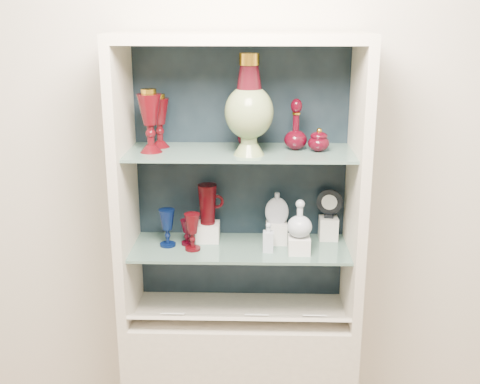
{
  "coord_description": "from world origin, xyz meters",
  "views": [
    {
      "loc": [
        0.06,
        -0.85,
        2.02
      ],
      "look_at": [
        0.0,
        1.53,
        1.3
      ],
      "focal_mm": 45.0,
      "sensor_mm": 36.0,
      "label": 1
    }
  ],
  "objects_px": {
    "ruby_decanter_b": "(296,123)",
    "cobalt_goblet": "(167,228)",
    "lidded_bowl": "(319,139)",
    "ruby_goblet_tall": "(192,232)",
    "pedestal_lamp_left": "(159,121)",
    "ruby_goblet_small": "(187,232)",
    "ruby_pitcher": "(207,204)",
    "ruby_decanter_a": "(247,122)",
    "clear_square_bottle": "(268,237)",
    "pedestal_lamp_right": "(150,121)",
    "flat_flask": "(277,207)",
    "cameo_medallion": "(329,203)",
    "clear_round_decanter": "(300,219)",
    "enamel_urn": "(249,105)"
  },
  "relations": [
    {
      "from": "clear_square_bottle",
      "to": "clear_round_decanter",
      "type": "xyz_separation_m",
      "value": [
        0.13,
        -0.01,
        0.08
      ]
    },
    {
      "from": "ruby_goblet_small",
      "to": "pedestal_lamp_left",
      "type": "bearing_deg",
      "value": 157.22
    },
    {
      "from": "lidded_bowl",
      "to": "clear_square_bottle",
      "type": "bearing_deg",
      "value": -165.28
    },
    {
      "from": "cobalt_goblet",
      "to": "ruby_pitcher",
      "type": "distance_m",
      "value": 0.2
    },
    {
      "from": "lidded_bowl",
      "to": "clear_round_decanter",
      "type": "relative_size",
      "value": 0.64
    },
    {
      "from": "enamel_urn",
      "to": "ruby_goblet_small",
      "type": "height_order",
      "value": "enamel_urn"
    },
    {
      "from": "ruby_goblet_tall",
      "to": "cameo_medallion",
      "type": "relative_size",
      "value": 1.21
    },
    {
      "from": "pedestal_lamp_left",
      "to": "flat_flask",
      "type": "distance_m",
      "value": 0.62
    },
    {
      "from": "ruby_goblet_small",
      "to": "ruby_pitcher",
      "type": "height_order",
      "value": "ruby_pitcher"
    },
    {
      "from": "ruby_decanter_a",
      "to": "lidded_bowl",
      "type": "height_order",
      "value": "ruby_decanter_a"
    },
    {
      "from": "ruby_decanter_a",
      "to": "lidded_bowl",
      "type": "bearing_deg",
      "value": -14.79
    },
    {
      "from": "ruby_decanter_b",
      "to": "cobalt_goblet",
      "type": "height_order",
      "value": "ruby_decanter_b"
    },
    {
      "from": "cobalt_goblet",
      "to": "ruby_pitcher",
      "type": "height_order",
      "value": "ruby_pitcher"
    },
    {
      "from": "flat_flask",
      "to": "ruby_pitcher",
      "type": "bearing_deg",
      "value": -179.18
    },
    {
      "from": "ruby_goblet_tall",
      "to": "ruby_pitcher",
      "type": "height_order",
      "value": "ruby_pitcher"
    },
    {
      "from": "ruby_decanter_b",
      "to": "lidded_bowl",
      "type": "distance_m",
      "value": 0.11
    },
    {
      "from": "lidded_bowl",
      "to": "clear_square_bottle",
      "type": "distance_m",
      "value": 0.46
    },
    {
      "from": "pedestal_lamp_left",
      "to": "pedestal_lamp_right",
      "type": "bearing_deg",
      "value": -103.62
    },
    {
      "from": "cobalt_goblet",
      "to": "ruby_goblet_small",
      "type": "xyz_separation_m",
      "value": [
        0.08,
        0.02,
        -0.03
      ]
    },
    {
      "from": "ruby_pitcher",
      "to": "flat_flask",
      "type": "bearing_deg",
      "value": -16.34
    },
    {
      "from": "pedestal_lamp_right",
      "to": "ruby_pitcher",
      "type": "height_order",
      "value": "pedestal_lamp_right"
    },
    {
      "from": "lidded_bowl",
      "to": "ruby_goblet_tall",
      "type": "relative_size",
      "value": 0.61
    },
    {
      "from": "pedestal_lamp_left",
      "to": "ruby_goblet_tall",
      "type": "height_order",
      "value": "pedestal_lamp_left"
    },
    {
      "from": "ruby_decanter_a",
      "to": "cameo_medallion",
      "type": "height_order",
      "value": "ruby_decanter_a"
    },
    {
      "from": "pedestal_lamp_left",
      "to": "lidded_bowl",
      "type": "bearing_deg",
      "value": -5.3
    },
    {
      "from": "ruby_decanter_a",
      "to": "clear_square_bottle",
      "type": "relative_size",
      "value": 1.65
    },
    {
      "from": "ruby_decanter_a",
      "to": "lidded_bowl",
      "type": "distance_m",
      "value": 0.31
    },
    {
      "from": "enamel_urn",
      "to": "lidded_bowl",
      "type": "relative_size",
      "value": 4.02
    },
    {
      "from": "ruby_pitcher",
      "to": "pedestal_lamp_right",
      "type": "bearing_deg",
      "value": -168.82
    },
    {
      "from": "cobalt_goblet",
      "to": "clear_round_decanter",
      "type": "xyz_separation_m",
      "value": [
        0.56,
        -0.06,
        0.07
      ]
    },
    {
      "from": "pedestal_lamp_left",
      "to": "flat_flask",
      "type": "xyz_separation_m",
      "value": [
        0.49,
        -0.01,
        -0.37
      ]
    },
    {
      "from": "pedestal_lamp_left",
      "to": "ruby_goblet_small",
      "type": "height_order",
      "value": "pedestal_lamp_left"
    },
    {
      "from": "ruby_goblet_small",
      "to": "ruby_decanter_a",
      "type": "bearing_deg",
      "value": 13.51
    },
    {
      "from": "ruby_goblet_small",
      "to": "enamel_urn",
      "type": "bearing_deg",
      "value": -16.9
    },
    {
      "from": "pedestal_lamp_right",
      "to": "cameo_medallion",
      "type": "distance_m",
      "value": 0.85
    },
    {
      "from": "clear_square_bottle",
      "to": "cameo_medallion",
      "type": "distance_m",
      "value": 0.32
    },
    {
      "from": "flat_flask",
      "to": "cameo_medallion",
      "type": "distance_m",
      "value": 0.24
    },
    {
      "from": "pedestal_lamp_left",
      "to": "ruby_goblet_tall",
      "type": "distance_m",
      "value": 0.48
    },
    {
      "from": "pedestal_lamp_left",
      "to": "clear_round_decanter",
      "type": "distance_m",
      "value": 0.71
    },
    {
      "from": "pedestal_lamp_left",
      "to": "ruby_goblet_small",
      "type": "xyz_separation_m",
      "value": [
        0.11,
        -0.05,
        -0.48
      ]
    },
    {
      "from": "ruby_goblet_tall",
      "to": "ruby_pitcher",
      "type": "xyz_separation_m",
      "value": [
        0.06,
        0.11,
        0.09
      ]
    },
    {
      "from": "clear_square_bottle",
      "to": "ruby_pitcher",
      "type": "bearing_deg",
      "value": 155.8
    },
    {
      "from": "ruby_pitcher",
      "to": "flat_flask",
      "type": "relative_size",
      "value": 1.23
    },
    {
      "from": "ruby_decanter_a",
      "to": "lidded_bowl",
      "type": "relative_size",
      "value": 2.15
    },
    {
      "from": "clear_square_bottle",
      "to": "flat_flask",
      "type": "distance_m",
      "value": 0.15
    },
    {
      "from": "ruby_goblet_tall",
      "to": "clear_round_decanter",
      "type": "distance_m",
      "value": 0.45
    },
    {
      "from": "ruby_goblet_tall",
      "to": "cameo_medallion",
      "type": "bearing_deg",
      "value": 13.71
    },
    {
      "from": "clear_square_bottle",
      "to": "clear_round_decanter",
      "type": "distance_m",
      "value": 0.15
    },
    {
      "from": "enamel_urn",
      "to": "flat_flask",
      "type": "bearing_deg",
      "value": 43.64
    },
    {
      "from": "ruby_decanter_b",
      "to": "cobalt_goblet",
      "type": "xyz_separation_m",
      "value": [
        -0.54,
        -0.03,
        -0.45
      ]
    }
  ]
}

